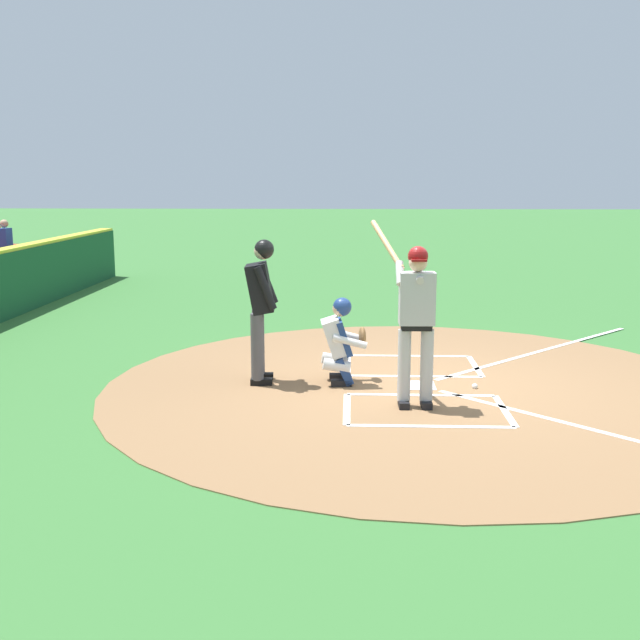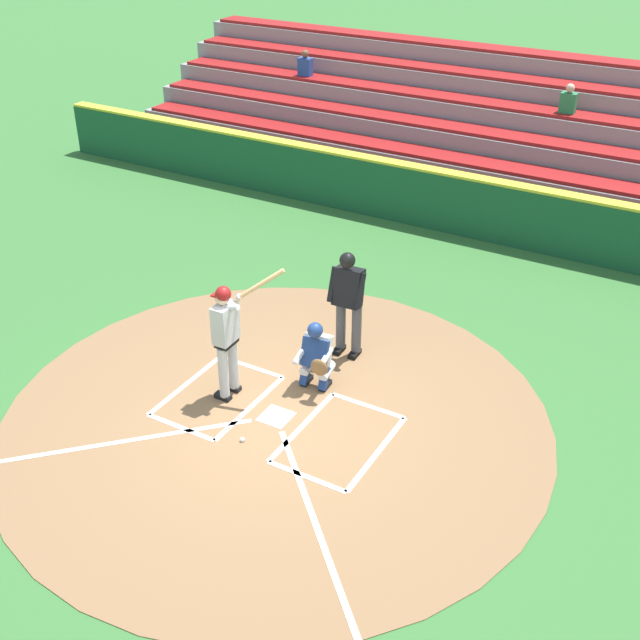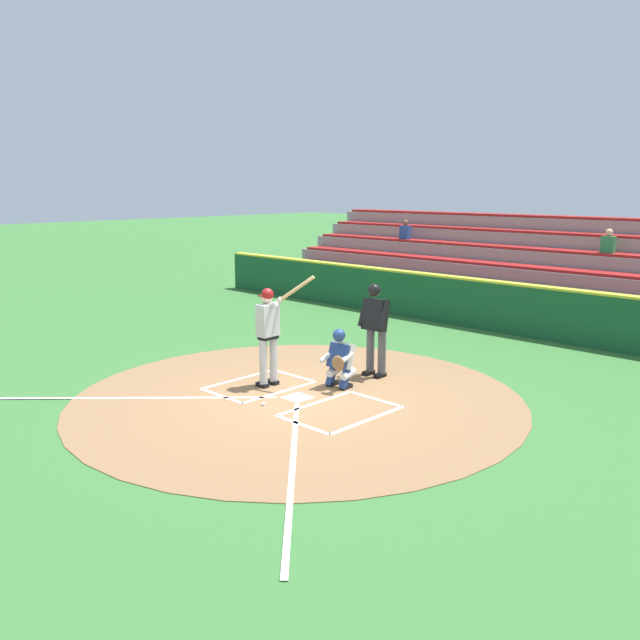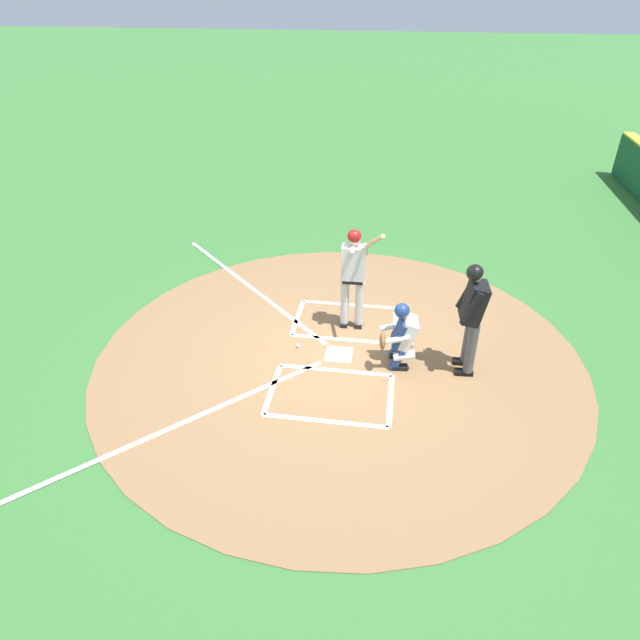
{
  "view_description": "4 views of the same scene",
  "coord_description": "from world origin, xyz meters",
  "px_view_note": "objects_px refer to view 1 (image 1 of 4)",
  "views": [
    {
      "loc": [
        9.45,
        -0.87,
        2.61
      ],
      "look_at": [
        0.11,
        -1.25,
        0.88
      ],
      "focal_mm": 42.67,
      "sensor_mm": 36.0,
      "label": 1
    },
    {
      "loc": [
        -5.25,
        7.85,
        7.22
      ],
      "look_at": [
        -0.1,
        -1.12,
        1.11
      ],
      "focal_mm": 45.23,
      "sensor_mm": 36.0,
      "label": 2
    },
    {
      "loc": [
        -8.16,
        7.75,
        3.71
      ],
      "look_at": [
        0.2,
        -0.78,
        1.28
      ],
      "focal_mm": 37.08,
      "sensor_mm": 36.0,
      "label": 3
    },
    {
      "loc": [
        -7.53,
        -0.82,
        5.43
      ],
      "look_at": [
        -0.56,
        0.24,
        1.01
      ],
      "focal_mm": 31.28,
      "sensor_mm": 36.0,
      "label": 4
    }
  ],
  "objects_px": {
    "batter": "(416,314)",
    "catcher": "(341,339)",
    "plate_umpire": "(260,301)",
    "baseball": "(475,386)"
  },
  "relations": [
    {
      "from": "plate_umpire",
      "to": "baseball",
      "type": "distance_m",
      "value": 2.93
    },
    {
      "from": "batter",
      "to": "baseball",
      "type": "bearing_deg",
      "value": 133.23
    },
    {
      "from": "plate_umpire",
      "to": "batter",
      "type": "bearing_deg",
      "value": 62.44
    },
    {
      "from": "plate_umpire",
      "to": "baseball",
      "type": "height_order",
      "value": "plate_umpire"
    },
    {
      "from": "batter",
      "to": "plate_umpire",
      "type": "relative_size",
      "value": 1.14
    },
    {
      "from": "batter",
      "to": "plate_umpire",
      "type": "xyz_separation_m",
      "value": [
        -0.99,
        -1.89,
        -0.02
      ]
    },
    {
      "from": "catcher",
      "to": "plate_umpire",
      "type": "distance_m",
      "value": 1.14
    },
    {
      "from": "catcher",
      "to": "baseball",
      "type": "distance_m",
      "value": 1.8
    },
    {
      "from": "plate_umpire",
      "to": "baseball",
      "type": "relative_size",
      "value": 25.2
    },
    {
      "from": "batter",
      "to": "catcher",
      "type": "height_order",
      "value": "batter"
    }
  ]
}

